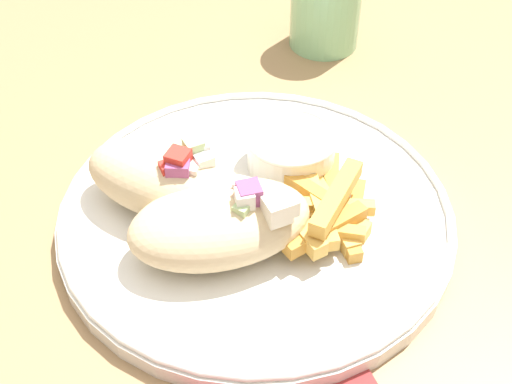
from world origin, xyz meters
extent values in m
cube|color=#9E7A51|center=(0.00, 0.00, 0.76)|extent=(1.55, 1.55, 0.04)
cylinder|color=white|center=(0.03, -0.05, 0.78)|extent=(0.30, 0.30, 0.01)
torus|color=white|center=(0.03, -0.05, 0.79)|extent=(0.30, 0.30, 0.01)
ellipsoid|color=beige|center=(0.00, -0.08, 0.82)|extent=(0.14, 0.09, 0.05)
cube|color=red|center=(0.02, -0.07, 0.84)|extent=(0.01, 0.01, 0.01)
cube|color=silver|center=(0.05, -0.10, 0.84)|extent=(0.02, 0.02, 0.01)
cube|color=white|center=(0.02, -0.07, 0.84)|extent=(0.02, 0.02, 0.01)
cube|color=#A34C84|center=(0.02, -0.08, 0.84)|extent=(0.02, 0.02, 0.02)
cube|color=#B7D693|center=(0.01, -0.09, 0.84)|extent=(0.01, 0.01, 0.01)
cube|color=white|center=(0.02, -0.09, 0.84)|extent=(0.01, 0.01, 0.01)
cube|color=silver|center=(0.04, -0.10, 0.84)|extent=(0.02, 0.02, 0.02)
ellipsoid|color=beige|center=(-0.03, -0.03, 0.82)|extent=(0.15, 0.13, 0.05)
cube|color=white|center=(-0.01, -0.04, 0.84)|extent=(0.02, 0.02, 0.01)
cube|color=#B7D693|center=(-0.01, -0.03, 0.85)|extent=(0.02, 0.02, 0.01)
cube|color=#A34C84|center=(-0.02, -0.05, 0.84)|extent=(0.02, 0.02, 0.02)
cube|color=silver|center=(-0.02, -0.05, 0.84)|extent=(0.02, 0.02, 0.01)
cube|color=red|center=(-0.03, -0.04, 0.84)|extent=(0.01, 0.01, 0.01)
cube|color=red|center=(-0.02, -0.04, 0.85)|extent=(0.02, 0.02, 0.02)
cube|color=white|center=(-0.01, -0.03, 0.84)|extent=(0.01, 0.01, 0.01)
cube|color=gold|center=(0.08, -0.06, 0.80)|extent=(0.03, 0.08, 0.01)
cube|color=gold|center=(0.10, -0.07, 0.80)|extent=(0.04, 0.07, 0.01)
cube|color=gold|center=(0.09, -0.08, 0.80)|extent=(0.02, 0.07, 0.01)
cube|color=gold|center=(0.08, -0.05, 0.80)|extent=(0.02, 0.07, 0.01)
cube|color=#E5B251|center=(0.09, -0.07, 0.80)|extent=(0.03, 0.08, 0.01)
cube|color=#E5B251|center=(0.09, -0.07, 0.80)|extent=(0.05, 0.05, 0.01)
cube|color=gold|center=(0.10, -0.06, 0.80)|extent=(0.02, 0.07, 0.01)
cube|color=gold|center=(0.08, -0.07, 0.80)|extent=(0.03, 0.07, 0.01)
cube|color=gold|center=(0.09, -0.04, 0.80)|extent=(0.03, 0.08, 0.01)
cube|color=#E5B251|center=(0.08, -0.07, 0.80)|extent=(0.05, 0.05, 0.01)
cube|color=gold|center=(0.07, -0.09, 0.81)|extent=(0.07, 0.03, 0.01)
cube|color=gold|center=(0.07, -0.09, 0.81)|extent=(0.07, 0.04, 0.01)
cube|color=#E5B251|center=(0.09, -0.06, 0.80)|extent=(0.07, 0.02, 0.01)
cube|color=#E5B251|center=(0.08, -0.07, 0.81)|extent=(0.01, 0.07, 0.01)
cube|color=gold|center=(0.07, -0.05, 0.81)|extent=(0.05, 0.07, 0.01)
cube|color=#E5B251|center=(0.06, -0.09, 0.81)|extent=(0.03, 0.06, 0.01)
cube|color=gold|center=(0.09, -0.07, 0.82)|extent=(0.05, 0.07, 0.01)
cylinder|color=white|center=(0.07, 0.00, 0.81)|extent=(0.07, 0.07, 0.03)
cylinder|color=beige|center=(0.07, 0.00, 0.82)|extent=(0.06, 0.06, 0.01)
torus|color=white|center=(0.07, 0.00, 0.82)|extent=(0.07, 0.07, 0.00)
cylinder|color=#8CCC93|center=(0.14, 0.20, 0.82)|extent=(0.07, 0.07, 0.09)
cylinder|color=silver|center=(0.14, 0.20, 0.81)|extent=(0.06, 0.06, 0.05)
camera|label=1|loc=(-0.03, -0.43, 1.18)|focal=50.00mm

